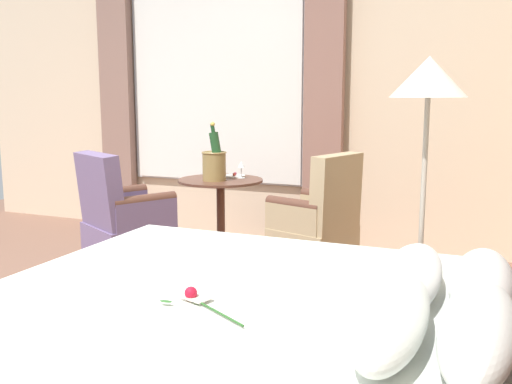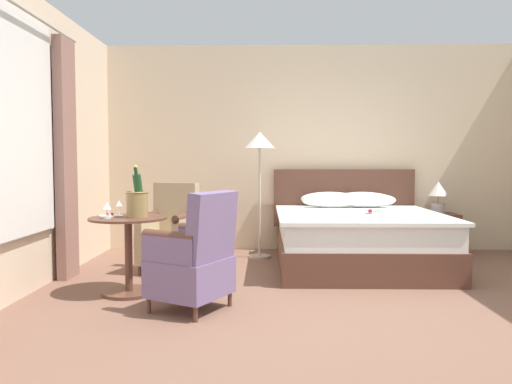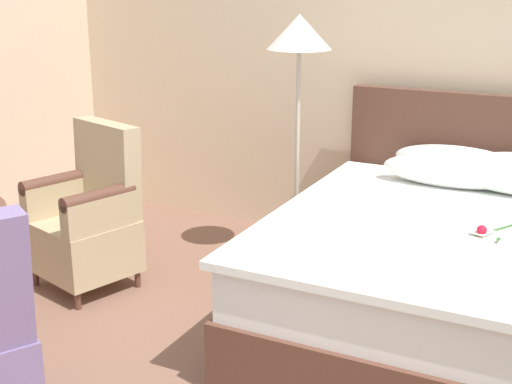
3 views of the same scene
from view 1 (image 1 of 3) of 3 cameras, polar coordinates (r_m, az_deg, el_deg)
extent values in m
plane|color=brown|center=(3.75, -23.79, -13.21)|extent=(7.26, 7.26, 0.00)
cube|color=beige|center=(5.83, -3.65, 9.62)|extent=(0.12, 5.88, 2.82)
cube|color=white|center=(5.76, -4.03, 10.99)|extent=(0.02, 1.90, 2.01)
cube|color=white|center=(5.74, -4.16, 11.00)|extent=(0.02, 1.81, 1.97)
cube|color=#90655A|center=(5.28, 6.78, 7.83)|extent=(0.10, 0.36, 2.50)
cube|color=#8D6A5E|center=(6.29, -13.68, 7.89)|extent=(0.10, 0.36, 2.50)
cube|color=white|center=(2.29, -1.62, -14.37)|extent=(1.77, 1.98, 0.26)
cube|color=white|center=(2.26, -3.05, -10.66)|extent=(1.86, 1.92, 0.04)
ellipsoid|color=white|center=(2.23, 21.67, -8.55)|extent=(0.77, 0.25, 0.20)
ellipsoid|color=white|center=(1.82, 21.39, -12.65)|extent=(0.77, 0.25, 0.19)
ellipsoid|color=white|center=(2.25, 15.22, -8.22)|extent=(0.77, 0.23, 0.19)
ellipsoid|color=white|center=(1.84, 13.40, -11.99)|extent=(0.77, 0.24, 0.19)
cylinder|color=#2D6628|center=(2.06, -4.08, -11.76)|extent=(0.18, 0.30, 0.01)
sphere|color=red|center=(2.19, -6.53, -9.99)|extent=(0.05, 0.05, 0.05)
ellipsoid|color=#33702D|center=(2.15, -9.00, -10.75)|extent=(0.02, 0.05, 0.01)
cube|color=white|center=(2.19, -5.96, -10.44)|extent=(0.11, 0.13, 0.00)
cylinder|color=#B8AEA0|center=(3.37, 15.65, -15.11)|extent=(0.28, 0.28, 0.03)
cylinder|color=#B8AEA0|center=(3.15, 16.22, -3.47)|extent=(0.03, 0.03, 1.36)
cone|color=silver|center=(3.07, 16.90, 10.97)|extent=(0.39, 0.39, 0.21)
cylinder|color=brown|center=(4.93, -3.49, -6.80)|extent=(0.49, 0.49, 0.03)
cylinder|color=brown|center=(4.85, -3.53, -3.02)|extent=(0.07, 0.07, 0.70)
cylinder|color=brown|center=(4.79, -3.57, 1.17)|extent=(0.71, 0.71, 0.02)
cylinder|color=olive|center=(4.70, -4.20, 2.55)|extent=(0.19, 0.19, 0.23)
torus|color=olive|center=(4.68, -4.22, 3.95)|extent=(0.21, 0.21, 0.02)
cylinder|color=white|center=(4.69, -4.21, 3.71)|extent=(0.17, 0.17, 0.03)
cylinder|color=#1E4723|center=(4.66, -4.02, 4.31)|extent=(0.10, 0.13, 0.28)
cylinder|color=#193D1E|center=(4.68, -4.35, 6.36)|extent=(0.04, 0.05, 0.08)
sphere|color=gold|center=(4.68, -4.36, 6.78)|extent=(0.04, 0.04, 0.04)
cylinder|color=white|center=(4.84, -1.47, 1.43)|extent=(0.06, 0.06, 0.01)
cylinder|color=white|center=(4.83, -1.47, 1.96)|extent=(0.01, 0.01, 0.08)
cone|color=white|center=(4.82, -1.48, 2.79)|extent=(0.06, 0.06, 0.06)
cylinder|color=white|center=(4.97, -3.97, 1.63)|extent=(0.06, 0.06, 0.01)
cylinder|color=white|center=(4.97, -3.98, 2.12)|extent=(0.01, 0.01, 0.08)
cone|color=white|center=(4.96, -3.99, 2.94)|extent=(0.08, 0.08, 0.06)
cylinder|color=white|center=(4.94, -2.15, 1.62)|extent=(0.19, 0.19, 0.01)
sphere|color=maroon|center=(4.90, -2.22, 1.78)|extent=(0.03, 0.03, 0.03)
sphere|color=#8B2A44|center=(4.95, -2.10, 1.85)|extent=(0.03, 0.03, 0.03)
cylinder|color=brown|center=(4.74, 5.15, -7.01)|extent=(0.04, 0.04, 0.11)
cylinder|color=brown|center=(4.38, 1.60, -8.37)|extent=(0.04, 0.04, 0.11)
cylinder|color=brown|center=(4.52, 9.55, -7.92)|extent=(0.04, 0.04, 0.11)
cylinder|color=brown|center=(4.15, 6.21, -9.47)|extent=(0.04, 0.04, 0.11)
cube|color=tan|center=(4.38, 5.69, -5.52)|extent=(0.67, 0.64, 0.32)
cube|color=tan|center=(4.18, 8.05, -0.12)|extent=(0.54, 0.29, 0.57)
cube|color=tan|center=(4.52, 7.14, -1.72)|extent=(0.22, 0.47, 0.20)
cylinder|color=brown|center=(4.50, 7.17, -0.45)|extent=(0.22, 0.47, 0.09)
cube|color=tan|center=(4.16, 3.77, -2.65)|extent=(0.22, 0.47, 0.20)
cylinder|color=brown|center=(4.14, 3.79, -1.28)|extent=(0.22, 0.47, 0.09)
cylinder|color=brown|center=(4.53, -8.37, -7.77)|extent=(0.04, 0.04, 0.13)
cylinder|color=brown|center=(4.94, -11.28, -6.39)|extent=(0.04, 0.04, 0.13)
cylinder|color=brown|center=(4.32, -13.77, -8.79)|extent=(0.04, 0.04, 0.13)
cylinder|color=brown|center=(4.75, -16.32, -7.23)|extent=(0.04, 0.04, 0.13)
cube|color=slate|center=(4.57, -12.54, -4.93)|extent=(0.75, 0.76, 0.30)
cube|color=slate|center=(4.39, -15.35, 0.11)|extent=(0.40, 0.55, 0.56)
cube|color=slate|center=(4.32, -11.03, -2.21)|extent=(0.49, 0.32, 0.21)
cylinder|color=brown|center=(4.30, -11.08, -0.83)|extent=(0.49, 0.32, 0.09)
cube|color=slate|center=(4.73, -13.70, -1.29)|extent=(0.49, 0.32, 0.21)
cylinder|color=brown|center=(4.71, -13.75, -0.03)|extent=(0.49, 0.32, 0.09)
camera|label=2|loc=(7.28, -43.45, 5.58)|focal=35.00mm
camera|label=3|loc=(4.55, -51.38, 11.55)|focal=50.00mm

